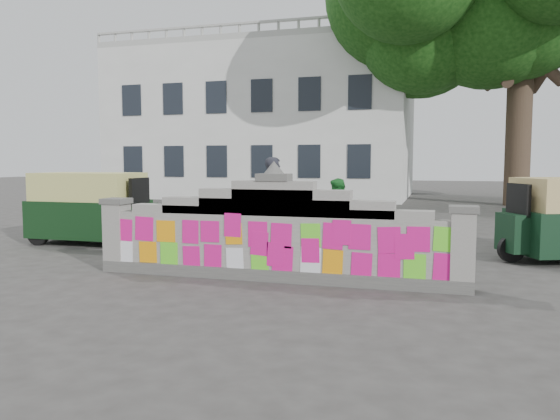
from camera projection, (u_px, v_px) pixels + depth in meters
The scene contains 8 objects.
ground at pixel (274, 280), 9.24m from camera, with size 100.00×100.00×0.00m, color #383533.
parapet_wall at pixel (274, 236), 9.17m from camera, with size 6.48×0.44×2.01m.
building at pixel (269, 127), 31.86m from camera, with size 16.00×10.00×8.90m.
shade_tree at pixel (523, 3), 23.97m from camera, with size 12.00×10.00×12.00m.
cyclist_bike at pixel (275, 227), 12.11m from camera, with size 0.72×2.07×1.09m, color black.
cyclist_rider at pixel (275, 210), 12.07m from camera, with size 0.67×0.44×1.85m, color #22232B.
pedestrian at pixel (337, 214), 12.45m from camera, with size 0.79×0.61×1.62m, color #238030.
rickshaw_left at pixel (92, 207), 13.27m from camera, with size 3.12×1.45×1.73m.
Camera 1 is at (2.66, -8.70, 2.01)m, focal length 35.00 mm.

